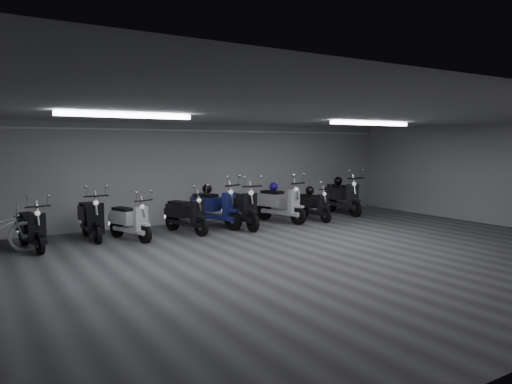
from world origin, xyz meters
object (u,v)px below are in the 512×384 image
scooter_1 (91,211)px  scooter_2 (130,215)px  scooter_3 (186,208)px  helmet_0 (207,189)px  helmet_1 (338,181)px  scooter_0 (31,222)px  scooter_4 (215,201)px  scooter_6 (281,197)px  scooter_9 (343,191)px  helmet_3 (310,190)px  scooter_8 (314,200)px  scooter_5 (240,201)px  helmet_2 (274,187)px

scooter_1 → scooter_2: bearing=-36.6°
scooter_3 → helmet_0: 1.14m
helmet_1 → scooter_0: bearing=-175.2°
scooter_4 → scooter_6: 2.02m
scooter_3 → helmet_1: size_ratio=6.34×
scooter_0 → helmet_0: (4.43, 0.69, 0.42)m
scooter_9 → helmet_0: scooter_9 is taller
scooter_4 → helmet_3: 3.05m
scooter_1 → scooter_3: size_ratio=1.05×
scooter_4 → scooter_9: 4.60m
helmet_0 → scooter_8: bearing=-12.4°
scooter_2 → scooter_5: (2.98, 0.06, 0.12)m
scooter_5 → scooter_8: size_ratio=1.21×
scooter_6 → helmet_2: (-0.07, 0.26, 0.29)m
scooter_1 → helmet_1: size_ratio=6.68×
scooter_6 → scooter_8: size_ratio=1.20×
scooter_9 → helmet_0: bearing=-175.6°
scooter_6 → scooter_3: bearing=168.2°
helmet_0 → helmet_1: helmet_1 is taller
scooter_2 → helmet_3: 5.50m
helmet_1 → helmet_0: bearing=-179.1°
scooter_4 → scooter_8: 3.07m
helmet_3 → scooter_6: bearing=178.9°
scooter_2 → helmet_0: bearing=-1.2°
helmet_3 → scooter_3: bearing=-177.9°
scooter_0 → scooter_1: 1.42m
scooter_4 → scooter_2: bearing=170.0°
scooter_1 → scooter_5: scooter_5 is taller
scooter_2 → helmet_3: bearing=-16.0°
scooter_2 → scooter_9: 7.06m
scooter_0 → scooter_5: scooter_5 is taller
scooter_0 → helmet_3: scooter_0 is taller
scooter_9 → helmet_2: (-2.66, 0.01, 0.27)m
scooter_0 → helmet_0: 4.50m
helmet_1 → scooter_8: bearing=-154.2°
scooter_6 → helmet_0: scooter_6 is taller
scooter_1 → scooter_4: size_ratio=0.93×
scooter_2 → scooter_6: size_ratio=0.84×
scooter_0 → scooter_6: (6.53, 0.24, 0.11)m
scooter_1 → scooter_4: 3.19m
scooter_2 → helmet_2: scooter_2 is taller
scooter_9 → scooter_8: bearing=-155.6°
scooter_3 → scooter_6: (2.99, 0.17, 0.08)m
scooter_0 → scooter_3: (3.55, 0.07, 0.03)m
scooter_5 → scooter_9: scooter_9 is taller
scooter_2 → scooter_9: bearing=-14.5°
helmet_1 → helmet_3: 1.69m
helmet_2 → scooter_2: bearing=-172.7°
scooter_3 → scooter_9: 5.59m
scooter_8 → helmet_1: 1.83m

